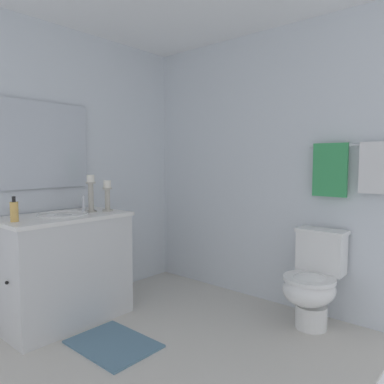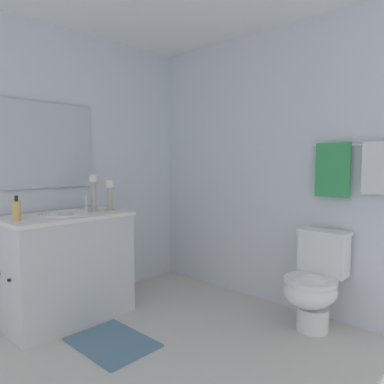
# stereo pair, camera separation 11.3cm
# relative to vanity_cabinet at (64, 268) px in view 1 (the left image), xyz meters

# --- Properties ---
(floor) EXTENTS (2.47, 2.59, 0.02)m
(floor) POSITION_rel_vanity_cabinet_xyz_m (0.91, 0.17, -0.44)
(floor) COLOR beige
(floor) RESTS_ON ground
(wall_back) EXTENTS (2.47, 0.04, 2.45)m
(wall_back) POSITION_rel_vanity_cabinet_xyz_m (0.91, 1.47, 0.79)
(wall_back) COLOR silver
(wall_back) RESTS_ON ground
(wall_left) EXTENTS (0.04, 2.59, 2.45)m
(wall_left) POSITION_rel_vanity_cabinet_xyz_m (-0.33, 0.17, 0.79)
(wall_left) COLOR silver
(wall_left) RESTS_ON ground
(vanity_cabinet) EXTENTS (0.58, 0.99, 0.86)m
(vanity_cabinet) POSITION_rel_vanity_cabinet_xyz_m (0.00, 0.00, 0.00)
(vanity_cabinet) COLOR silver
(vanity_cabinet) RESTS_ON ground
(sink_basin) EXTENTS (0.40, 0.40, 0.24)m
(sink_basin) POSITION_rel_vanity_cabinet_xyz_m (-0.00, 0.00, 0.39)
(sink_basin) COLOR white
(sink_basin) RESTS_ON vanity_cabinet
(mirror) EXTENTS (0.02, 0.81, 0.72)m
(mirror) POSITION_rel_vanity_cabinet_xyz_m (-0.28, 0.00, 0.99)
(mirror) COLOR silver
(candle_holder_tall) EXTENTS (0.09, 0.09, 0.26)m
(candle_holder_tall) POSITION_rel_vanity_cabinet_xyz_m (0.07, 0.38, 0.57)
(candle_holder_tall) COLOR #B7B2A5
(candle_holder_tall) RESTS_ON vanity_cabinet
(candle_holder_short) EXTENTS (0.09, 0.09, 0.31)m
(candle_holder_short) POSITION_rel_vanity_cabinet_xyz_m (0.02, 0.25, 0.59)
(candle_holder_short) COLOR #B7B2A5
(candle_holder_short) RESTS_ON vanity_cabinet
(soap_bottle) EXTENTS (0.06, 0.06, 0.18)m
(soap_bottle) POSITION_rel_vanity_cabinet_xyz_m (0.04, -0.39, 0.50)
(soap_bottle) COLOR #E5B259
(soap_bottle) RESTS_ON vanity_cabinet
(toilet) EXTENTS (0.39, 0.54, 0.75)m
(toilet) POSITION_rel_vanity_cabinet_xyz_m (1.57, 1.19, -0.07)
(toilet) COLOR white
(toilet) RESTS_ON ground
(towel_bar) EXTENTS (0.69, 0.02, 0.02)m
(towel_bar) POSITION_rel_vanity_cabinet_xyz_m (1.77, 1.41, 0.98)
(towel_bar) COLOR silver
(towel_near_vanity) EXTENTS (0.27, 0.03, 0.42)m
(towel_near_vanity) POSITION_rel_vanity_cabinet_xyz_m (1.60, 1.39, 0.79)
(towel_near_vanity) COLOR #389E59
(towel_near_vanity) RESTS_ON towel_bar
(towel_center) EXTENTS (0.25, 0.03, 0.38)m
(towel_center) POSITION_rel_vanity_cabinet_xyz_m (1.94, 1.39, 0.81)
(towel_center) COLOR white
(towel_center) RESTS_ON towel_bar
(bath_mat) EXTENTS (0.60, 0.44, 0.02)m
(bath_mat) POSITION_rel_vanity_cabinet_xyz_m (0.62, 0.00, -0.42)
(bath_mat) COLOR slate
(bath_mat) RESTS_ON ground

